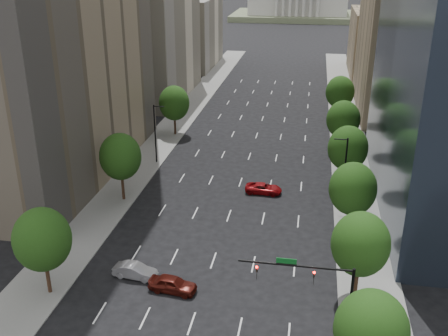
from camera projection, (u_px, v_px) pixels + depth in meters
The scene contains 23 objects.
sidewalk_left at pixel (133, 174), 74.39m from camera, with size 6.00×200.00×0.15m, color slate.
sidewalk_right at pixel (355, 190), 69.54m from camera, with size 6.00×200.00×0.15m, color slate.
midrise_cream_left at pixel (152, 13), 108.24m from camera, with size 14.00×30.00×35.00m, color beige.
filler_left at pixel (189, 32), 141.53m from camera, with size 14.00×26.00×18.00m, color beige.
parking_tan_right at pixel (402, 34), 98.67m from camera, with size 14.00×30.00×30.00m, color #8C7759.
filler_right at pixel (379, 43), 131.37m from camera, with size 14.00×26.00×16.00m, color #8C7759.
tree_right_0 at pixel (371, 330), 35.90m from camera, with size 5.20×5.20×8.39m.
tree_right_1 at pixel (361, 244), 45.77m from camera, with size 5.20×5.20×8.75m.
tree_right_2 at pixel (353, 189), 56.73m from camera, with size 5.20×5.20×8.61m.
tree_right_3 at pixel (348, 148), 67.53m from camera, with size 5.20×5.20×8.89m.
tree_right_4 at pixel (343, 120), 80.43m from camera, with size 5.20×5.20×8.46m.
tree_right_5 at pixel (340, 92), 94.86m from camera, with size 5.20×5.20×8.75m.
tree_left_0 at pixel (42, 239), 46.50m from camera, with size 5.20×5.20×8.75m.
tree_left_1 at pixel (120, 157), 64.61m from camera, with size 5.20×5.20×8.97m.
tree_left_2 at pixel (174, 103), 88.36m from camera, with size 5.20×5.20×8.68m.
streetlight_rn at pixel (344, 170), 63.48m from camera, with size 1.70×0.20×9.00m.
streetlight_ln at pixel (155, 132), 76.77m from camera, with size 1.70×0.20×9.00m.
traffic_signal at pixel (320, 286), 41.07m from camera, with size 9.12×0.40×7.38m.
capitol at pixel (298, 0), 241.17m from camera, with size 60.00×40.00×35.20m.
foothills at pixel (340, 17), 571.59m from camera, with size 720.00×413.00×263.00m.
car_maroon at pixel (173, 284), 48.68m from camera, with size 1.84×4.57×1.56m, color #45110B.
car_silver at pixel (135, 271), 50.78m from camera, with size 1.52×4.37×1.44m, color #939398.
car_red_far at pixel (264, 188), 68.53m from camera, with size 2.21×4.80×1.33m, color maroon.
Camera 1 is at (8.87, -5.10, 29.59)m, focal length 41.79 mm.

